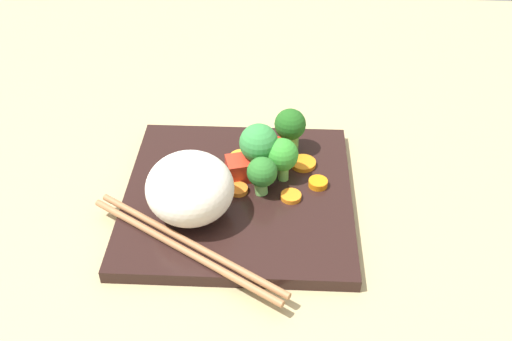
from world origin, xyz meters
TOP-DOWN VIEW (x-y plane):
  - ground_plane at (0.00, 0.00)cm, footprint 110.00×110.00cm
  - square_plate at (0.00, 0.00)cm, footprint 24.00×24.00cm
  - rice_mound at (-3.69, 4.24)cm, footprint 12.06×12.05cm
  - broccoli_floret_0 at (2.66, -4.34)cm, footprint 3.51×3.51cm
  - broccoli_floret_1 at (-0.07, -2.46)cm, footprint 3.12×3.12cm
  - broccoli_floret_2 at (7.54, -5.08)cm, footprint 3.48×3.48cm
  - broccoli_floret_3 at (3.42, -1.89)cm, footprint 4.10×4.10cm
  - carrot_slice_0 at (4.99, -4.04)cm, footprint 4.13×4.13cm
  - carrot_slice_1 at (-0.67, -5.48)cm, footprint 2.47×2.47cm
  - carrot_slice_2 at (1.52, -8.25)cm, footprint 2.83×2.83cm
  - carrot_slice_3 at (-0.31, 0.34)cm, footprint 2.24×2.24cm
  - carrot_slice_4 at (4.87, 0.15)cm, footprint 3.58×3.58cm
  - carrot_slice_5 at (4.88, -6.67)cm, footprint 3.86×3.86cm
  - pepper_chunk_0 at (2.36, 0.25)cm, footprint 3.33×3.45cm
  - pepper_chunk_1 at (6.77, -2.67)cm, footprint 3.99×4.14cm
  - chopstick_pair at (-8.41, 4.10)cm, footprint 12.91×19.94cm

SIDE VIEW (x-z plane):
  - ground_plane at x=0.00cm, z-range -2.00..0.00cm
  - square_plate at x=0.00cm, z-range 0.00..1.37cm
  - carrot_slice_0 at x=4.99cm, z-range 1.37..1.81cm
  - carrot_slice_1 at x=-0.67cm, z-range 1.37..1.87cm
  - carrot_slice_5 at x=4.88cm, z-range 1.37..1.87cm
  - carrot_slice_3 at x=-0.31cm, z-range 1.37..1.88cm
  - chopstick_pair at x=-8.41cm, z-range 1.37..2.03cm
  - carrot_slice_2 at x=1.52cm, z-range 1.37..2.07cm
  - carrot_slice_4 at x=4.87cm, z-range 1.37..2.15cm
  - pepper_chunk_1 at x=6.77cm, z-range 1.37..2.84cm
  - pepper_chunk_0 at x=2.36cm, z-range 1.37..3.69cm
  - broccoli_floret_1 at x=-0.07cm, z-range 1.75..6.13cm
  - broccoli_floret_0 at x=2.66cm, z-range 1.86..6.65cm
  - broccoli_floret_2 at x=7.54cm, z-range 1.90..7.18cm
  - rice_mound at x=-3.69cm, z-range 1.37..8.00cm
  - broccoli_floret_3 at x=3.42cm, z-range 2.04..7.97cm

